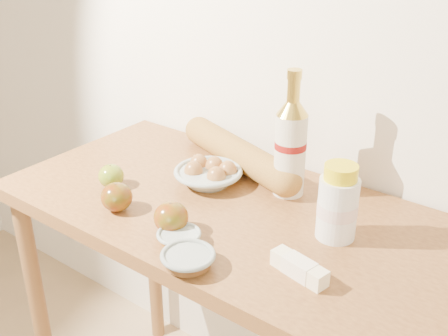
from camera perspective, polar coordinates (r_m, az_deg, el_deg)
The scene contains 12 objects.
back_wall at distance 1.53m, azimuth 8.47°, elevation 14.26°, with size 3.50×0.02×2.60m, color white.
table at distance 1.48m, azimuth 0.71°, elevation -8.11°, with size 1.20×0.60×0.90m.
bourbon_bottle at distance 1.43m, azimuth 6.77°, elevation 2.28°, with size 0.10×0.10×0.33m.
cream_bottle at distance 1.28m, azimuth 11.48°, elevation -3.64°, with size 0.10×0.10×0.18m.
egg_bowl at distance 1.51m, azimuth -1.55°, elevation -0.62°, with size 0.21×0.21×0.07m.
baguette at distance 1.60m, azimuth 1.46°, elevation 1.50°, with size 0.51×0.24×0.08m.
apple_yellowgreen at distance 1.52m, azimuth -11.40°, elevation -0.80°, with size 0.08×0.08×0.06m.
apple_redgreen_front at distance 1.41m, azimuth -10.85°, elevation -2.91°, with size 0.10×0.10×0.07m.
apple_redgreen_right at distance 1.30m, azimuth -5.40°, elevation -5.01°, with size 0.09×0.09×0.07m.
sugar_bowl at distance 1.19m, azimuth -3.67°, elevation -9.23°, with size 0.15×0.15×0.03m.
syrup_bowl at distance 1.27m, azimuth -4.60°, elevation -7.03°, with size 0.13×0.13×0.03m.
butter_stick at distance 1.17m, azimuth 7.64°, elevation -10.03°, with size 0.14×0.06×0.04m.
Camera 1 is at (0.73, 0.20, 1.61)m, focal length 45.00 mm.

